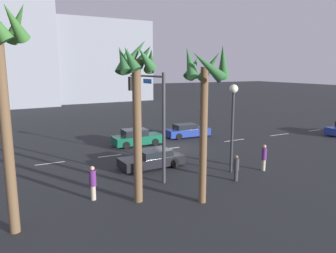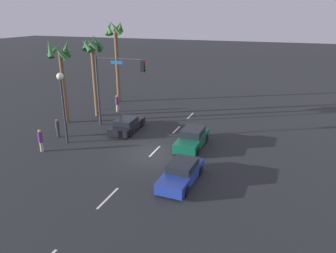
# 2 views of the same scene
# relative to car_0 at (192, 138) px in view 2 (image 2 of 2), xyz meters

# --- Properties ---
(ground_plane) EXTENTS (220.00, 220.00, 0.00)m
(ground_plane) POSITION_rel_car_0_xyz_m (-2.34, 2.45, -0.68)
(ground_plane) COLOR #232628
(lane_stripe_2) EXTENTS (2.37, 0.14, 0.01)m
(lane_stripe_2) POSITION_rel_car_0_xyz_m (-9.10, 2.45, -0.67)
(lane_stripe_2) COLOR silver
(lane_stripe_2) RESTS_ON ground_plane
(lane_stripe_3) EXTENTS (2.11, 0.14, 0.01)m
(lane_stripe_3) POSITION_rel_car_0_xyz_m (-1.99, 2.45, -0.67)
(lane_stripe_3) COLOR silver
(lane_stripe_3) RESTS_ON ground_plane
(lane_stripe_4) EXTENTS (1.93, 0.14, 0.01)m
(lane_stripe_4) POSITION_rel_car_0_xyz_m (3.24, 2.45, -0.67)
(lane_stripe_4) COLOR silver
(lane_stripe_4) RESTS_ON ground_plane
(lane_stripe_5) EXTENTS (2.08, 0.14, 0.01)m
(lane_stripe_5) POSITION_rel_car_0_xyz_m (7.77, 2.45, -0.67)
(lane_stripe_5) COLOR silver
(lane_stripe_5) RESTS_ON ground_plane
(car_0) EXTENTS (4.44, 1.92, 1.48)m
(car_0) POSITION_rel_car_0_xyz_m (0.00, 0.00, 0.00)
(car_0) COLOR #0F5138
(car_0) RESTS_ON ground_plane
(car_1) EXTENTS (4.52, 2.00, 1.33)m
(car_1) POSITION_rel_car_0_xyz_m (-5.81, -0.98, -0.06)
(car_1) COLOR navy
(car_1) RESTS_ON ground_plane
(car_3) EXTENTS (4.56, 2.14, 1.24)m
(car_3) POSITION_rel_car_0_xyz_m (1.43, 6.61, -0.09)
(car_3) COLOR black
(car_3) RESTS_ON ground_plane
(traffic_signal) EXTENTS (0.60, 4.87, 6.63)m
(traffic_signal) POSITION_rel_car_0_xyz_m (2.18, 8.26, 3.79)
(traffic_signal) COLOR #38383D
(traffic_signal) RESTS_ON ground_plane
(streetlamp) EXTENTS (0.56, 0.56, 5.84)m
(streetlamp) POSITION_rel_car_0_xyz_m (-2.86, 9.96, 3.44)
(streetlamp) COLOR #2D2D33
(streetlamp) RESTS_ON ground_plane
(pedestrian_0) EXTENTS (0.42, 0.42, 1.63)m
(pedestrian_0) POSITION_rel_car_0_xyz_m (-2.04, 11.51, 0.18)
(pedestrian_0) COLOR #333338
(pedestrian_0) RESTS_ON ground_plane
(pedestrian_1) EXTENTS (0.39, 0.39, 1.80)m
(pedestrian_1) POSITION_rel_car_0_xyz_m (-5.03, 10.72, 0.28)
(pedestrian_1) COLOR #B2A58C
(pedestrian_1) RESTS_ON ground_plane
(pedestrian_2) EXTENTS (0.45, 0.45, 1.85)m
(pedestrian_2) POSITION_rel_car_0_xyz_m (6.51, 10.42, 0.30)
(pedestrian_2) COLOR #B2A58C
(pedestrian_2) RESTS_ON ground_plane
(palm_tree_0) EXTENTS (2.18, 2.38, 8.43)m
(palm_tree_0) POSITION_rel_car_0_xyz_m (4.43, 11.60, 5.52)
(palm_tree_0) COLOR brown
(palm_tree_0) RESTS_ON ground_plane
(palm_tree_1) EXTENTS (2.39, 2.44, 9.51)m
(palm_tree_1) POSITION_rel_car_0_xyz_m (10.26, 12.36, 6.25)
(palm_tree_1) COLOR brown
(palm_tree_1) RESTS_ON ground_plane
(palm_tree_2) EXTENTS (2.59, 2.67, 8.05)m
(palm_tree_2) POSITION_rel_car_0_xyz_m (1.54, 13.31, 5.33)
(palm_tree_2) COLOR brown
(palm_tree_2) RESTS_ON ground_plane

